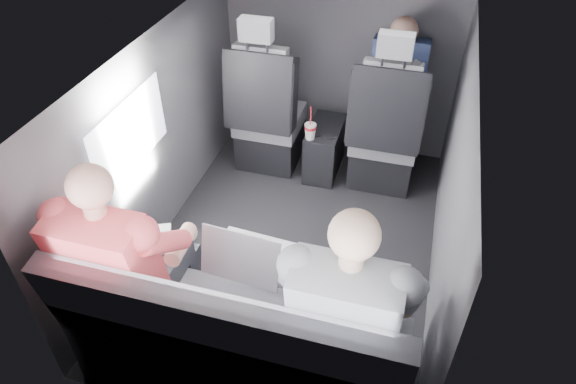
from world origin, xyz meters
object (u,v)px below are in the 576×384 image
(front_seat_left, at_px, (267,121))
(passenger_front_right, at_px, (397,80))
(rear_bench, at_px, (238,347))
(passenger_rear_right, at_px, (348,309))
(front_seat_right, at_px, (384,138))
(laptop_white, at_px, (134,242))
(laptop_black, at_px, (358,290))
(passenger_rear_left, at_px, (129,261))
(laptop_silver, at_px, (248,255))
(center_console, at_px, (324,149))
(soda_cup, at_px, (310,131))

(front_seat_left, distance_m, passenger_front_right, 1.01)
(rear_bench, height_order, passenger_rear_right, passenger_rear_right)
(front_seat_right, bearing_deg, rear_bench, -103.31)
(laptop_white, bearing_deg, laptop_black, 0.27)
(laptop_black, xyz_separation_m, passenger_rear_right, (-0.02, -0.14, 0.03))
(laptop_black, height_order, passenger_rear_left, passenger_rear_left)
(front_seat_right, xyz_separation_m, rear_bench, (-0.45, -1.90, -0.09))
(laptop_white, distance_m, laptop_silver, 0.59)
(front_seat_right, relative_size, passenger_rear_left, 0.99)
(front_seat_left, height_order, passenger_front_right, front_seat_left)
(passenger_rear_right, bearing_deg, laptop_white, 172.98)
(center_console, height_order, laptop_silver, laptop_silver)
(front_seat_right, bearing_deg, laptop_silver, -106.78)
(rear_bench, distance_m, passenger_rear_left, 0.67)
(soda_cup, xyz_separation_m, laptop_silver, (0.04, -1.45, 0.17))
(center_console, bearing_deg, soda_cup, -111.88)
(laptop_black, relative_size, passenger_front_right, 0.45)
(rear_bench, bearing_deg, laptop_black, 24.59)
(laptop_silver, distance_m, passenger_rear_right, 0.57)
(laptop_white, bearing_deg, passenger_rear_left, -69.46)
(passenger_rear_left, height_order, passenger_front_right, passenger_rear_left)
(laptop_black, bearing_deg, laptop_white, -179.73)
(front_seat_left, xyz_separation_m, passenger_rear_right, (0.95, -1.81, 0.26))
(front_seat_left, xyz_separation_m, soda_cup, (0.37, -0.15, 0.07))
(rear_bench, distance_m, laptop_silver, 0.45)
(passenger_rear_right, bearing_deg, laptop_black, 82.96)
(soda_cup, bearing_deg, laptop_silver, -88.33)
(rear_bench, relative_size, passenger_rear_right, 1.23)
(center_console, relative_size, passenger_rear_left, 0.37)
(front_seat_right, relative_size, passenger_front_right, 1.62)
(center_console, relative_size, laptop_silver, 1.18)
(rear_bench, xyz_separation_m, laptop_silver, (-0.03, 0.30, 0.33))
(laptop_white, xyz_separation_m, passenger_rear_right, (1.13, -0.14, 0.03))
(center_console, relative_size, laptop_white, 1.21)
(rear_bench, xyz_separation_m, soda_cup, (-0.08, 1.75, 0.16))
(center_console, bearing_deg, rear_bench, -90.00)
(front_seat_right, distance_m, laptop_white, 2.00)
(front_seat_left, distance_m, front_seat_right, 0.90)
(front_seat_left, bearing_deg, passenger_rear_right, -62.22)
(passenger_rear_left, bearing_deg, laptop_white, 110.54)
(front_seat_left, height_order, passenger_rear_right, passenger_rear_right)
(laptop_black, bearing_deg, rear_bench, -155.41)
(rear_bench, relative_size, passenger_rear_left, 1.25)
(laptop_silver, xyz_separation_m, passenger_front_right, (0.50, 1.86, 0.11))
(soda_cup, xyz_separation_m, passenger_rear_right, (0.58, -1.66, 0.19))
(laptop_silver, distance_m, passenger_rear_left, 0.58)
(front_seat_right, height_order, passenger_rear_right, passenger_rear_right)
(passenger_front_right, bearing_deg, center_console, -154.92)
(front_seat_right, bearing_deg, passenger_rear_right, -88.34)
(front_seat_left, height_order, laptop_white, front_seat_left)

